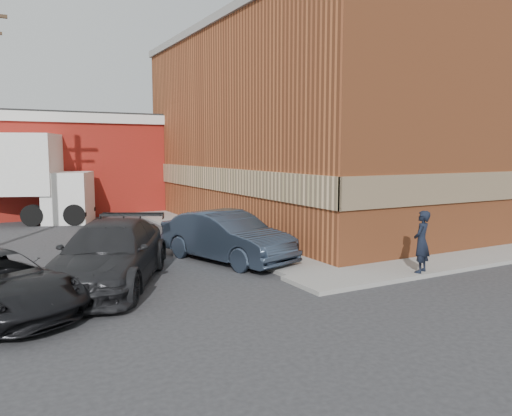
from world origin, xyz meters
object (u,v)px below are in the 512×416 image
warehouse (15,164)px  man (422,242)px  box_truck (2,172)px  sedan (227,237)px  suv_b (110,255)px  brick_building (340,128)px

warehouse → man: 23.50m
warehouse → box_truck: warehouse is taller
sedan → suv_b: bearing=178.6°
warehouse → suv_b: 18.45m
sedan → suv_b: (-3.95, -1.15, 0.03)m
brick_building → sedan: brick_building is taller
warehouse → suv_b: (1.25, -18.31, -1.98)m
box_truck → suv_b: bearing=-60.5°
suv_b → sedan: bearing=43.9°
sedan → suv_b: 4.11m
brick_building → suv_b: size_ratio=3.19×
brick_building → sedan: (-9.30, -6.15, -3.88)m
sedan → box_truck: box_truck is taller
man → box_truck: (-9.97, 17.24, 1.52)m
brick_building → suv_b: 15.60m
sedan → box_truck: size_ratio=0.53×
sedan → warehouse: bearing=89.2°
man → suv_b: (-7.94, 3.24, -0.17)m
brick_building → warehouse: bearing=142.8°
warehouse → box_truck: 4.39m
brick_building → box_truck: size_ratio=1.99×
warehouse → suv_b: size_ratio=2.85×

